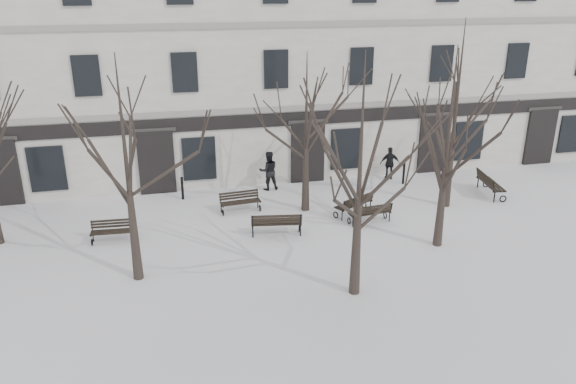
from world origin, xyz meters
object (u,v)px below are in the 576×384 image
object	(u,v)px
tree_2	(361,150)
bench_1	(276,223)
tree_1	(124,145)
tree_3	(450,126)
bench_4	(355,204)
bench_3	(240,201)
bench_0	(113,230)
bench_5	(489,183)
bench_2	(370,213)

from	to	relation	value
tree_2	bench_1	xyz separation A→B (m)	(-1.51, 4.60, -4.11)
tree_1	tree_3	distance (m)	10.67
tree_3	bench_4	world-z (taller)	tree_3
bench_3	bench_4	size ratio (longest dim) A/B	0.93
bench_0	bench_1	size ratio (longest dim) A/B	0.84
tree_2	bench_5	bearing A→B (deg)	37.46
tree_3	bench_3	xyz separation A→B (m)	(-6.60, 4.75, -4.03)
tree_1	bench_5	distance (m)	16.36
tree_1	tree_2	xyz separation A→B (m)	(6.58, -2.42, 0.12)
bench_0	bench_5	distance (m)	16.27
tree_3	bench_0	bearing A→B (deg)	165.73
bench_1	bench_5	world-z (taller)	bench_5
bench_1	bench_3	world-z (taller)	bench_1
tree_2	tree_3	size ratio (longest dim) A/B	1.03
tree_3	bench_5	bearing A→B (deg)	42.06
bench_2	bench_4	world-z (taller)	bench_4
tree_1	bench_0	xyz separation A→B (m)	(-0.93, 3.03, -4.07)
tree_2	bench_1	world-z (taller)	tree_2
tree_2	bench_5	xyz separation A→B (m)	(8.71, 6.68, -4.09)
bench_0	bench_2	xyz separation A→B (m)	(9.86, -0.59, 0.02)
tree_1	bench_5	size ratio (longest dim) A/B	3.50
tree_3	bench_1	size ratio (longest dim) A/B	3.63
bench_3	bench_4	bearing A→B (deg)	-23.05
bench_0	bench_2	bearing A→B (deg)	-0.08
tree_3	tree_2	bearing A→B (deg)	-148.53
bench_2	bench_3	distance (m)	5.43
tree_1	bench_3	distance (m)	7.50
bench_2	bench_4	bearing A→B (deg)	-79.27
bench_0	bench_5	size ratio (longest dim) A/B	0.80
tree_1	bench_4	world-z (taller)	tree_1
bench_2	bench_4	distance (m)	1.04
tree_1	tree_2	distance (m)	7.01
tree_3	bench_2	distance (m)	4.97
tree_2	tree_1	bearing A→B (deg)	159.77
bench_0	bench_4	distance (m)	9.56
bench_3	tree_2	bearing A→B (deg)	-76.82
bench_3	tree_3	bearing A→B (deg)	-41.68
tree_2	tree_3	world-z (taller)	tree_2
tree_3	bench_5	xyz separation A→B (m)	(4.63, 4.17, -3.94)
bench_1	tree_1	bearing A→B (deg)	31.92
bench_3	bench_0	bearing A→B (deg)	-166.07
bench_5	bench_2	bearing A→B (deg)	115.06
bench_1	bench_4	distance (m)	3.77
tree_3	bench_0	xyz separation A→B (m)	(-11.60, 2.95, -4.04)
tree_2	bench_0	size ratio (longest dim) A/B	4.48
bench_3	bench_4	xyz separation A→B (m)	(4.56, -1.40, 0.03)
bench_2	bench_5	bearing A→B (deg)	-170.89
tree_1	tree_3	size ratio (longest dim) A/B	1.01
tree_3	bench_0	distance (m)	12.63
tree_1	bench_0	bearing A→B (deg)	107.10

